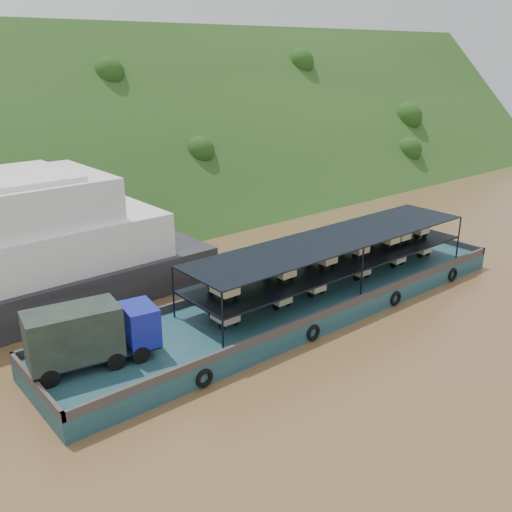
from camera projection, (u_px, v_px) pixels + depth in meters
ground at (306, 304)px, 39.65m from camera, size 160.00×160.00×0.00m
hillside at (87, 204)px, 65.74m from camera, size 140.00×39.60×39.60m
cargo_barge at (284, 301)px, 37.35m from camera, size 35.05×7.18×4.55m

